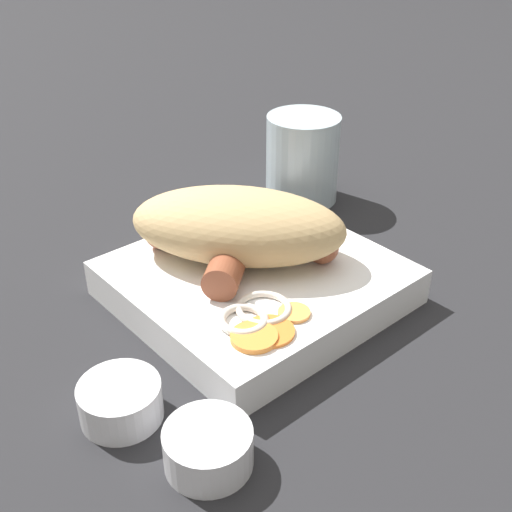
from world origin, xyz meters
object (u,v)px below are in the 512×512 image
at_px(sausage, 240,240).
at_px(drink_glass, 302,159).
at_px(food_tray, 256,282).
at_px(bread_roll, 242,224).
at_px(condiment_cup_far, 208,449).
at_px(condiment_cup_near, 121,403).

height_order(sausage, drink_glass, drink_glass).
distance_m(food_tray, drink_glass, 0.19).
distance_m(bread_roll, drink_glass, 0.18).
distance_m(sausage, drink_glass, 0.18).
distance_m(condiment_cup_far, drink_glass, 0.37).
bearing_deg(condiment_cup_near, drink_glass, 25.91).
bearing_deg(food_tray, condiment_cup_far, -140.44).
xyz_separation_m(bread_roll, condiment_cup_near, (-0.16, -0.07, -0.05)).
relative_size(food_tray, drink_glass, 2.24).
height_order(bread_roll, condiment_cup_near, bread_roll).
distance_m(condiment_cup_near, condiment_cup_far, 0.07).
xyz_separation_m(food_tray, drink_glass, (0.16, 0.11, 0.03)).
distance_m(bread_roll, sausage, 0.01).
bearing_deg(condiment_cup_near, food_tray, 15.79).
bearing_deg(bread_roll, condiment_cup_far, -136.13).
bearing_deg(sausage, food_tray, -97.09).
relative_size(sausage, condiment_cup_far, 2.46).
height_order(sausage, condiment_cup_far, sausage).
xyz_separation_m(condiment_cup_near, condiment_cup_far, (0.02, -0.07, 0.00)).
distance_m(food_tray, condiment_cup_near, 0.16).
height_order(condiment_cup_far, drink_glass, drink_glass).
relative_size(food_tray, condiment_cup_near, 3.78).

